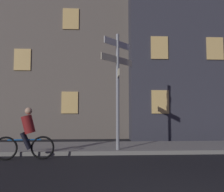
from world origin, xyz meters
The scene contains 4 objects.
sidewalk_kerb centered at (0.00, 6.19, 0.07)m, with size 40.00×2.64×0.14m, color gray.
signpost centered at (-0.69, 5.17, 2.63)m, with size 1.22×1.29×4.18m.
cyclist centered at (-3.60, 4.27, 0.75)m, with size 1.82×0.36×1.61m.
building_left_block centered at (-5.60, 13.24, 8.59)m, with size 13.08×7.12×17.18m.
Camera 1 is at (-1.32, -3.09, 1.45)m, focal length 37.06 mm.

